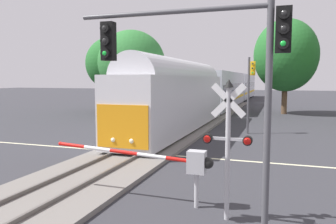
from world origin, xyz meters
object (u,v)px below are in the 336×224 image
object	(u,v)px
crossing_gate_near	(178,161)
oak_behind_train	(132,63)
crossing_signal_mast	(228,135)
pine_left_background	(112,64)
traffic_signal_near_right	(209,60)
traffic_signal_far_side	(250,83)
elm_centre_background	(286,55)
commuter_train	(224,88)

from	to	relation	value
crossing_gate_near	oak_behind_train	xyz separation A→B (m)	(-12.76, 24.06, 4.37)
crossing_signal_mast	pine_left_background	xyz separation A→B (m)	(-18.61, 27.93, 3.48)
traffic_signal_near_right	traffic_signal_far_side	distance (m)	16.96
crossing_signal_mast	pine_left_background	distance (m)	33.75
crossing_signal_mast	elm_centre_background	world-z (taller)	elm_centre_background
traffic_signal_far_side	commuter_train	bearing A→B (deg)	104.41
crossing_signal_mast	elm_centre_background	bearing A→B (deg)	86.73
traffic_signal_near_right	traffic_signal_far_side	size ratio (longest dim) A/B	1.06
traffic_signal_near_right	oak_behind_train	distance (m)	29.62
crossing_gate_near	elm_centre_background	size ratio (longest dim) A/B	0.52
crossing_signal_mast	traffic_signal_near_right	world-z (taller)	traffic_signal_near_right
traffic_signal_far_side	oak_behind_train	distance (m)	16.52
commuter_train	crossing_gate_near	distance (m)	35.49
traffic_signal_far_side	crossing_gate_near	bearing A→B (deg)	-93.38
crossing_gate_near	pine_left_background	world-z (taller)	pine_left_background
oak_behind_train	crossing_gate_near	bearing A→B (deg)	-62.05
pine_left_background	traffic_signal_near_right	bearing A→B (deg)	-57.92
pine_left_background	elm_centre_background	world-z (taller)	elm_centre_background
commuter_train	traffic_signal_near_right	xyz separation A→B (m)	(5.66, -37.15, 1.73)
oak_behind_train	pine_left_background	bearing A→B (deg)	142.41
traffic_signal_near_right	oak_behind_train	bearing A→B (deg)	118.49
commuter_train	elm_centre_background	xyz separation A→B (m)	(7.72, -4.52, 3.94)
traffic_signal_near_right	elm_centre_background	world-z (taller)	elm_centre_background
commuter_train	traffic_signal_far_side	distance (m)	20.90
traffic_signal_near_right	pine_left_background	xyz separation A→B (m)	(-18.34, 29.26, 1.45)
crossing_gate_near	pine_left_background	size ratio (longest dim) A/B	0.61
crossing_signal_mast	oak_behind_train	distance (m)	28.76
commuter_train	pine_left_background	size ratio (longest dim) A/B	7.13
traffic_signal_near_right	elm_centre_background	bearing A→B (deg)	86.39
crossing_gate_near	pine_left_background	xyz separation A→B (m)	(-16.99, 27.31, 4.50)
traffic_signal_far_side	oak_behind_train	size ratio (longest dim) A/B	0.59
crossing_gate_near	traffic_signal_near_right	bearing A→B (deg)	-55.33
traffic_signal_far_side	elm_centre_background	bearing A→B (deg)	80.88
traffic_signal_far_side	oak_behind_train	xyz separation A→B (m)	(-13.65, 9.07, 2.06)
commuter_train	traffic_signal_far_side	xyz separation A→B (m)	(5.20, -20.22, 1.00)
pine_left_background	oak_behind_train	world-z (taller)	oak_behind_train
crossing_gate_near	crossing_signal_mast	xyz separation A→B (m)	(1.62, -0.62, 1.02)
commuter_train	crossing_gate_near	xyz separation A→B (m)	(4.31, -35.21, -1.32)
crossing_signal_mast	oak_behind_train	xyz separation A→B (m)	(-14.38, 24.68, 3.35)
elm_centre_background	crossing_signal_mast	bearing A→B (deg)	-93.27
crossing_gate_near	traffic_signal_near_right	world-z (taller)	traffic_signal_near_right
crossing_gate_near	pine_left_background	distance (m)	32.48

